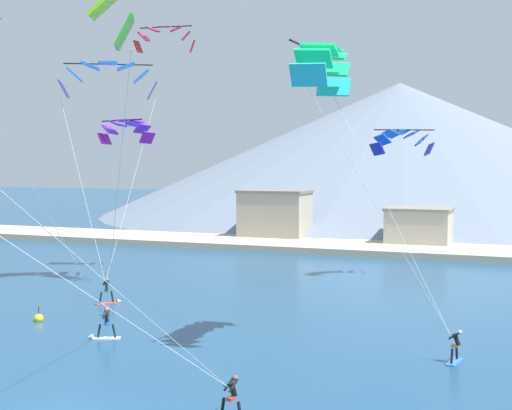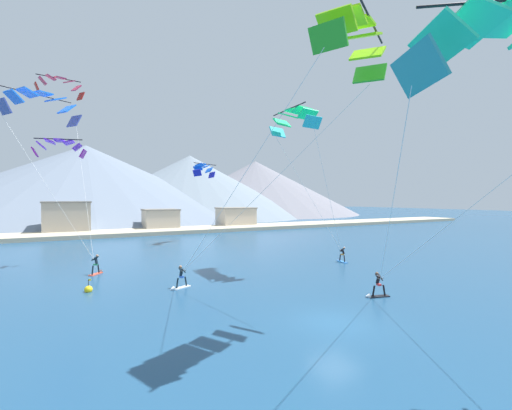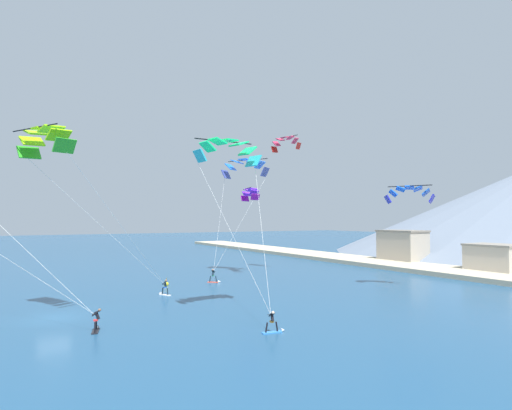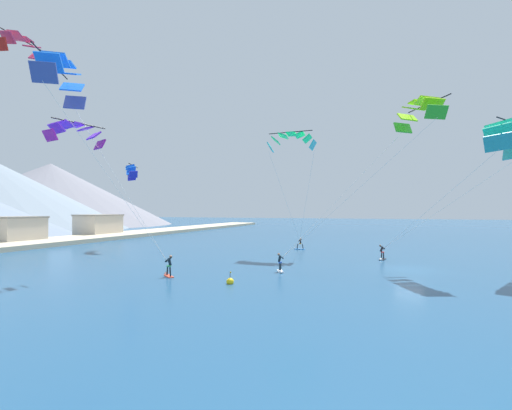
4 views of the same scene
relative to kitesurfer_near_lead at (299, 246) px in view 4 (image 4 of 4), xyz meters
name	(u,v)px [view 4 (image 4 of 4)]	position (x,y,z in m)	size (l,w,h in m)	color
ground_plane	(409,269)	(-12.66, -13.25, -0.46)	(400.00, 400.00, 0.00)	navy
kitesurfer_near_lead	(299,246)	(0.00, 0.00, 0.00)	(0.68, 1.78, 1.66)	#337FDB
kitesurfer_near_trail	(168,269)	(-22.96, 5.78, 0.11)	(1.41, 1.60, 1.83)	#E54C33
kitesurfer_mid_center	(382,255)	(-6.94, -10.92, 0.04)	(1.78, 0.84, 1.72)	black
kitesurfer_far_left	(280,266)	(-17.98, -2.44, 0.04)	(1.76, 1.04, 1.74)	white
parafoil_kite_near_lead	(291,140)	(-6.41, -0.57, 13.66)	(7.27, 6.02, 13.74)	#26BCC5
parafoil_kite_near_trail	(62,76)	(-27.38, 12.65, 15.56)	(7.73, 9.56, 15.69)	#37458F
parafoil_kite_mid_center	(504,136)	(-11.76, -21.05, 11.48)	(8.69, 12.64, 11.77)	teal
parafoil_kite_far_left	(419,112)	(-12.34, -14.19, 14.18)	(8.62, 13.97, 14.33)	green
parafoil_kite_distant_high_outer	(76,131)	(-25.91, 12.73, 11.50)	(4.95, 2.02, 1.86)	#99159B
parafoil_kite_distant_low_drift	(23,47)	(-25.95, 19.01, 19.56)	(5.18, 2.58, 2.26)	#AB1611
parafoil_kite_distant_mid_solo	(131,171)	(-6.82, 23.25, 10.79)	(4.76, 4.45, 2.16)	#2022B3
race_marker_buoy	(230,282)	(-23.91, -0.26, -0.30)	(0.56, 0.56, 1.02)	yellow
shoreline_strip	(10,245)	(-12.66, 39.85, -0.11)	(180.00, 10.00, 0.70)	#BCAD8E
shore_building_harbour_front	(17,230)	(-8.63, 44.26, 1.79)	(6.98, 5.79, 4.49)	#B7AD9E
shore_building_quay_east	(99,225)	(8.61, 44.46, 1.85)	(8.14, 6.14, 4.60)	beige
mountain_peak_central_summit	(50,194)	(46.92, 105.74, 11.10)	(88.73, 88.73, 23.13)	slate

